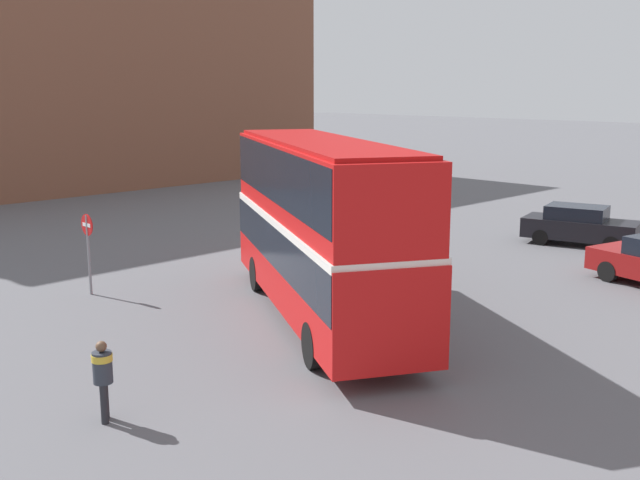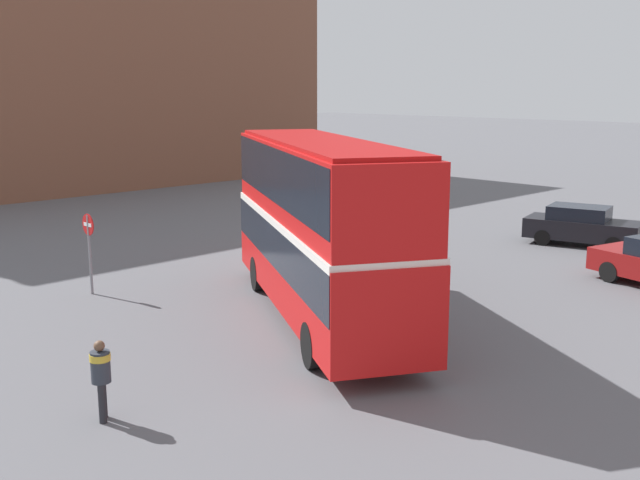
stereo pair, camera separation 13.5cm
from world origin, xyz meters
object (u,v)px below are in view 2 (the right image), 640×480
object	(u,v)px
pedestrian_foreground	(101,372)
parked_car_kerb_near	(582,226)
double_decker_bus	(320,218)
no_entry_sign	(89,240)

from	to	relation	value
pedestrian_foreground	parked_car_kerb_near	world-z (taller)	pedestrian_foreground
double_decker_bus	pedestrian_foreground	distance (m)	7.69
double_decker_bus	parked_car_kerb_near	bearing A→B (deg)	117.88
double_decker_bus	no_entry_sign	distance (m)	7.35
double_decker_bus	no_entry_sign	xyz separation A→B (m)	(-6.51, -3.23, -1.08)
parked_car_kerb_near	no_entry_sign	world-z (taller)	no_entry_sign
double_decker_bus	pedestrian_foreground	xyz separation A→B (m)	(1.70, -7.28, -1.78)
double_decker_bus	pedestrian_foreground	size ratio (longest dim) A/B	6.85
double_decker_bus	parked_car_kerb_near	world-z (taller)	double_decker_bus
parked_car_kerb_near	no_entry_sign	distance (m)	18.54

